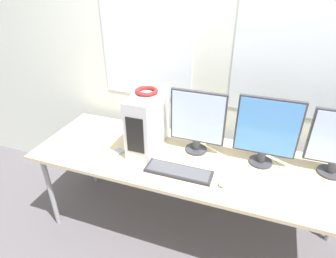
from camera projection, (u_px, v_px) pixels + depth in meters
wall_back at (213, 61)px, 2.18m from camera, size 8.00×0.07×2.70m
desk at (192, 165)px, 2.08m from camera, size 2.40×0.77×0.75m
pc_tower at (148, 121)px, 2.11m from camera, size 0.18×0.45×0.45m
headphones at (147, 91)px, 1.99m from camera, size 0.16×0.16×0.03m
monitor_main at (198, 121)px, 2.04m from camera, size 0.41×0.17×0.49m
monitor_right_near at (267, 131)px, 1.90m from camera, size 0.42×0.17×0.51m
keyboard at (179, 171)px, 1.93m from camera, size 0.47×0.15×0.02m
mouse at (223, 183)px, 1.82m from camera, size 0.07×0.09×0.03m
cell_phone at (115, 154)px, 2.12m from camera, size 0.12×0.16×0.01m
paper_sheet_left at (68, 148)px, 2.20m from camera, size 0.24×0.32×0.00m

